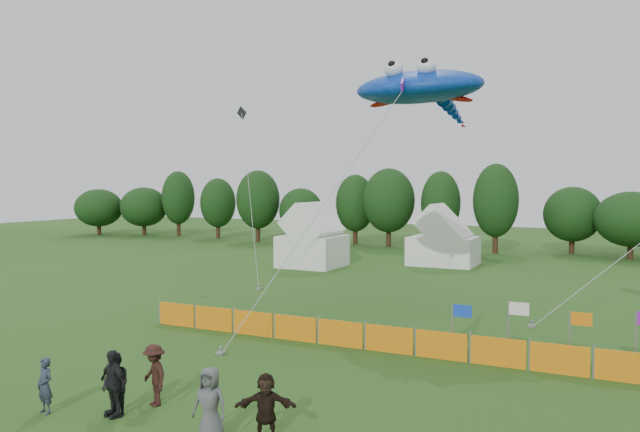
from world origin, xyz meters
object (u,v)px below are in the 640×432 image
at_px(barrier_fence, 364,336).
at_px(spectator_e, 210,404).
at_px(tent_left, 312,241).
at_px(spectator_c, 154,375).
at_px(stingray_kite, 422,89).
at_px(spectator_a, 45,386).
at_px(spectator_b, 115,385).
at_px(spectator_d, 113,383).
at_px(tent_right, 444,242).
at_px(spectator_f, 266,406).

relative_size(barrier_fence, spectator_e, 10.80).
relative_size(tent_left, spectator_e, 2.39).
distance_m(barrier_fence, spectator_c, 8.81).
xyz_separation_m(spectator_e, stingray_kite, (-0.28, 18.26, 10.16)).
bearing_deg(tent_left, spectator_a, -76.73).
relative_size(tent_left, spectator_c, 2.50).
bearing_deg(spectator_b, tent_left, 116.49).
xyz_separation_m(spectator_a, spectator_d, (1.85, 0.65, 0.14)).
relative_size(spectator_d, spectator_e, 0.99).
height_order(barrier_fence, spectator_a, spectator_a).
relative_size(tent_right, spectator_c, 2.88).
distance_m(spectator_c, spectator_d, 1.23).
xyz_separation_m(tent_left, spectator_f, (13.51, -29.13, -1.14)).
bearing_deg(spectator_f, spectator_e, -174.20).
distance_m(tent_right, stingray_kite, 19.65).
distance_m(spectator_b, spectator_c, 1.17).
bearing_deg(spectator_c, spectator_a, -114.98).
relative_size(spectator_d, stingray_kite, 0.09).
relative_size(spectator_c, spectator_d, 0.96).
distance_m(spectator_d, spectator_f, 4.54).
distance_m(spectator_b, spectator_d, 0.08).
xyz_separation_m(spectator_b, spectator_d, (-0.04, -0.05, 0.05)).
bearing_deg(spectator_a, stingray_kite, 84.51).
bearing_deg(stingray_kite, spectator_a, -104.72).
xyz_separation_m(spectator_e, spectator_f, (1.16, 0.73, -0.10)).
distance_m(spectator_a, spectator_f, 6.48).
height_order(spectator_c, spectator_f, spectator_c).
bearing_deg(tent_right, spectator_d, -89.51).
bearing_deg(spectator_c, spectator_b, -82.99).
bearing_deg(spectator_f, spectator_b, 160.23).
height_order(tent_right, spectator_b, tent_right).
bearing_deg(spectator_b, spectator_a, -150.01).
xyz_separation_m(spectator_a, spectator_c, (2.29, 1.81, 0.11)).
xyz_separation_m(tent_right, stingray_kite, (3.37, -16.99, 9.27)).
distance_m(tent_left, barrier_fence, 23.90).
bearing_deg(stingray_kite, tent_right, 101.23).
bearing_deg(barrier_fence, spectator_d, -110.54).
distance_m(tent_right, spectator_f, 34.88).
bearing_deg(spectator_c, tent_left, 135.04).
height_order(spectator_c, stingray_kite, stingray_kite).
xyz_separation_m(spectator_c, spectator_e, (2.91, -1.32, 0.04)).
distance_m(tent_left, spectator_f, 32.13).
bearing_deg(spectator_a, spectator_b, 29.71).
relative_size(tent_right, barrier_fence, 0.26).
xyz_separation_m(tent_right, spectator_c, (0.73, -33.94, -0.93)).
bearing_deg(spectator_b, spectator_e, 5.73).
relative_size(barrier_fence, spectator_a, 12.88).
xyz_separation_m(spectator_c, spectator_f, (4.07, -0.59, -0.06)).
xyz_separation_m(spectator_c, spectator_d, (-0.43, -1.15, 0.03)).
relative_size(spectator_a, spectator_f, 0.94).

